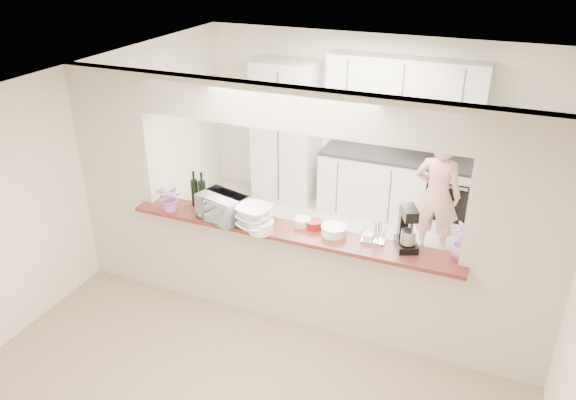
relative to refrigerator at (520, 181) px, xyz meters
The scene contains 19 objects.
floor 3.46m from the refrigerator, 127.72° to the right, with size 6.00×6.00×0.00m, color tan.
tile_overlay 2.48m from the refrigerator, 151.78° to the right, with size 5.00×2.90×0.01m, color beige.
partition 3.41m from the refrigerator, 127.72° to the right, with size 5.00×0.15×2.50m.
bar_counter 3.37m from the refrigerator, 127.68° to the right, with size 3.40×0.38×1.09m.
kitchen_cabinets 2.24m from the refrigerator, behind, with size 3.15×0.62×2.25m.
refrigerator is the anchor object (origin of this frame).
flower_left 4.38m from the refrigerator, 140.11° to the right, with size 0.27×0.23×0.30m, color #E679D0.
wine_bottle_a 4.05m from the refrigerator, 140.23° to the right, with size 0.08×0.08×0.39m.
wine_bottle_b 4.12m from the refrigerator, 141.07° to the right, with size 0.08×0.08×0.39m.
toaster_oven 3.93m from the refrigerator, 135.28° to the right, with size 0.48×0.32×0.26m, color #BCBCC1.
serving_bowls 3.71m from the refrigerator, 130.20° to the right, with size 0.33×0.33×0.24m, color white.
plate_stack_a 3.67m from the refrigerator, 129.00° to the right, with size 0.25×0.25×0.12m.
plate_stack_b 3.10m from the refrigerator, 121.89° to the right, with size 0.25×0.25×0.09m.
red_bowl 3.18m from the refrigerator, 125.75° to the right, with size 0.16×0.16×0.08m, color maroon.
tan_bowl 3.25m from the refrigerator, 127.54° to the right, with size 0.17×0.17×0.08m, color beige.
utensil_caddy 2.90m from the refrigerator, 115.68° to the right, with size 0.24×0.15×0.21m.
stand_mixer 2.79m from the refrigerator, 110.02° to the right, with size 0.28×0.33×0.42m.
flower_right 2.67m from the refrigerator, 99.82° to the right, with size 0.20×0.20×0.35m, color #B268C2.
person 1.17m from the refrigerator, 142.48° to the right, with size 0.58×0.38×1.58m, color tan.
Camera 1 is at (1.83, -4.49, 3.76)m, focal length 35.00 mm.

